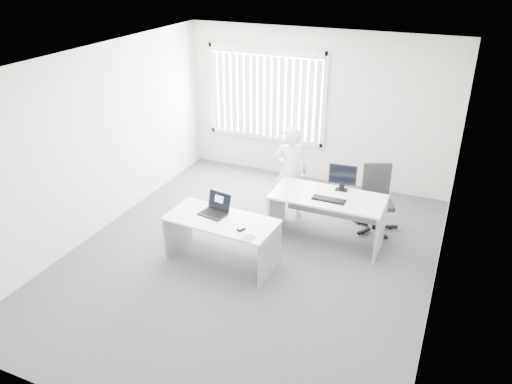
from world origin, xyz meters
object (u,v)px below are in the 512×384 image
at_px(desk_far, 327,208).
at_px(monitor, 342,178).
at_px(office_chair, 375,209).
at_px(laptop, 213,206).
at_px(desk_near, 222,231).
at_px(person, 290,172).

bearing_deg(desk_far, monitor, 64.25).
relative_size(office_chair, laptop, 2.89).
bearing_deg(laptop, desk_far, 49.07).
bearing_deg(desk_near, desk_far, 48.00).
relative_size(desk_far, monitor, 4.03).
height_order(person, monitor, person).
distance_m(desk_far, monitor, 0.51).
bearing_deg(monitor, person, 157.89).
bearing_deg(person, laptop, 50.13).
height_order(desk_far, person, person).
height_order(laptop, monitor, monitor).
bearing_deg(office_chair, person, 161.48).
height_order(desk_far, office_chair, office_chair).
bearing_deg(laptop, office_chair, 52.10).
distance_m(office_chair, monitor, 0.89).
relative_size(desk_far, laptop, 4.57).
bearing_deg(desk_near, monitor, 51.04).
relative_size(office_chair, person, 0.68).
height_order(office_chair, person, person).
bearing_deg(monitor, office_chair, 35.61).
relative_size(office_chair, monitor, 2.55).
bearing_deg(desk_far, laptop, -140.93).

